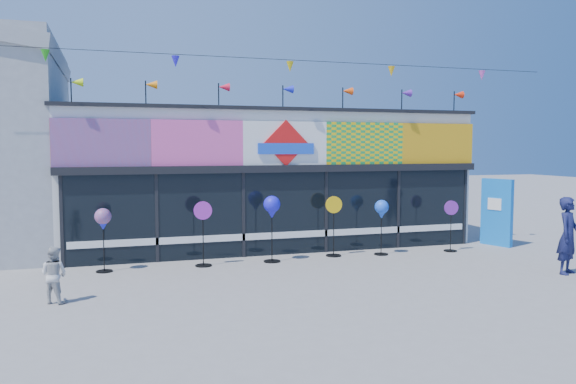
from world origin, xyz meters
name	(u,v)px	position (x,y,z in m)	size (l,w,h in m)	color
ground	(331,282)	(0.00, 0.00, 0.00)	(80.00, 80.00, 0.00)	gray
kite_shop	(262,177)	(0.00, 5.94, 2.05)	(16.00, 5.70, 5.31)	white
blue_sign	(497,212)	(6.55, 2.84, 1.02)	(0.47, 1.01, 2.03)	blue
spinner_0	(103,221)	(-4.81, 2.60, 1.23)	(0.39, 0.39, 1.54)	black
spinner_1	(203,232)	(-2.43, 2.54, 0.87)	(0.46, 0.42, 1.64)	black
spinner_2	(272,209)	(-0.64, 2.53, 1.39)	(0.44, 0.44, 1.73)	black
spinner_3	(334,225)	(1.19, 2.77, 0.87)	(0.46, 0.42, 1.65)	black
spinner_4	(382,211)	(2.53, 2.56, 1.23)	(0.39, 0.39, 1.53)	black
spinner_5	(451,225)	(4.66, 2.42, 0.78)	(0.41, 0.37, 1.47)	black
adult_man	(568,236)	(5.64, -0.90, 0.91)	(0.67, 0.44, 1.82)	#151943
child	(54,275)	(-5.69, 0.05, 0.55)	(0.53, 0.31, 1.10)	#BBBBBB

